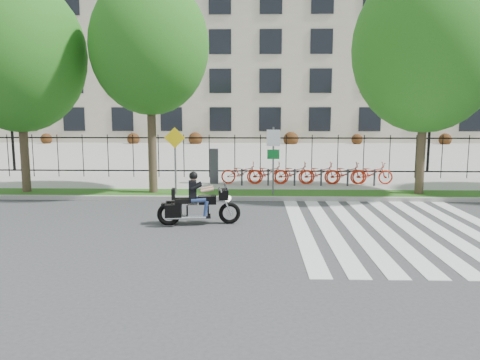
{
  "coord_description": "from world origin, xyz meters",
  "views": [
    {
      "loc": [
        0.9,
        -12.62,
        3.17
      ],
      "look_at": [
        0.43,
        3.0,
        0.91
      ],
      "focal_mm": 35.0,
      "sensor_mm": 36.0,
      "label": 1
    }
  ],
  "objects": [
    {
      "name": "crosswalk_stripes",
      "position": [
        4.83,
        0.0,
        0.01
      ],
      "size": [
        5.7,
        8.0,
        0.01
      ],
      "primitive_type": null,
      "color": "silver",
      "rests_on": "ground"
    },
    {
      "name": "motorcycle_rider",
      "position": [
        -0.68,
        0.4,
        0.61
      ],
      "size": [
        2.38,
        0.81,
        1.84
      ],
      "color": "black",
      "rests_on": "ground"
    },
    {
      "name": "curb",
      "position": [
        0.0,
        4.1,
        0.07
      ],
      "size": [
        60.0,
        0.2,
        0.15
      ],
      "primitive_type": "cube",
      "color": "#9D9A93",
      "rests_on": "ground"
    },
    {
      "name": "plaza",
      "position": [
        0.0,
        25.0,
        0.05
      ],
      "size": [
        80.0,
        34.0,
        0.1
      ],
      "primitive_type": "cube",
      "color": "#A19F96",
      "rests_on": "ground"
    },
    {
      "name": "ground",
      "position": [
        0.0,
        0.0,
        0.0
      ],
      "size": [
        120.0,
        120.0,
        0.0
      ],
      "primitive_type": "plane",
      "color": "#343437",
      "rests_on": "ground"
    },
    {
      "name": "sign_pole_warning",
      "position": [
        -2.03,
        4.58,
        1.74
      ],
      "size": [
        0.78,
        0.09,
        2.49
      ],
      "color": "#59595B",
      "rests_on": "grass_verge"
    },
    {
      "name": "office_building",
      "position": [
        0.0,
        44.92,
        9.97
      ],
      "size": [
        60.0,
        21.9,
        20.15
      ],
      "color": "#ADA18B",
      "rests_on": "ground"
    },
    {
      "name": "grass_verge",
      "position": [
        0.0,
        4.95,
        0.07
      ],
      "size": [
        60.0,
        1.5,
        0.15
      ],
      "primitive_type": "cube",
      "color": "#1A4B12",
      "rests_on": "ground"
    },
    {
      "name": "sidewalk",
      "position": [
        0.0,
        7.45,
        0.07
      ],
      "size": [
        60.0,
        3.5,
        0.15
      ],
      "primitive_type": "cube",
      "color": "#A19F96",
      "rests_on": "ground"
    },
    {
      "name": "iron_fence",
      "position": [
        0.0,
        9.2,
        1.15
      ],
      "size": [
        30.0,
        0.06,
        2.0
      ],
      "primitive_type": null,
      "color": "black",
      "rests_on": "sidewalk"
    },
    {
      "name": "sign_pole_regulatory",
      "position": [
        1.61,
        4.58,
        1.74
      ],
      "size": [
        0.5,
        0.09,
        2.5
      ],
      "color": "#59595B",
      "rests_on": "grass_verge"
    },
    {
      "name": "bike_share_station",
      "position": [
        3.06,
        7.2,
        0.62
      ],
      "size": [
        7.77,
        0.85,
        1.5
      ],
      "color": "#2D2D33",
      "rests_on": "sidewalk"
    },
    {
      "name": "street_tree_2",
      "position": [
        7.12,
        4.95,
        5.49
      ],
      "size": [
        5.33,
        5.33,
        8.41
      ],
      "color": "#382B1E",
      "rests_on": "grass_verge"
    },
    {
      "name": "lamp_post_left",
      "position": [
        -12.0,
        12.0,
        3.21
      ],
      "size": [
        1.06,
        0.7,
        4.25
      ],
      "color": "black",
      "rests_on": "ground"
    },
    {
      "name": "street_tree_1",
      "position": [
        -2.95,
        4.95,
        5.58
      ],
      "size": [
        4.39,
        4.39,
        7.97
      ],
      "color": "#382B1E",
      "rests_on": "grass_verge"
    },
    {
      "name": "street_tree_0",
      "position": [
        -7.88,
        4.95,
        5.27
      ],
      "size": [
        4.96,
        4.96,
        7.98
      ],
      "color": "#382B1E",
      "rests_on": "grass_verge"
    },
    {
      "name": "lamp_post_right",
      "position": [
        10.0,
        12.0,
        3.21
      ],
      "size": [
        1.06,
        0.7,
        4.25
      ],
      "color": "black",
      "rests_on": "ground"
    }
  ]
}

